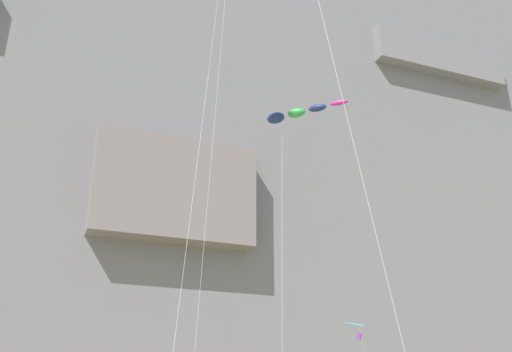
{
  "coord_description": "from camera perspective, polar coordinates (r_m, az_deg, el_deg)",
  "views": [
    {
      "loc": [
        -10.64,
        -1.53,
        2.72
      ],
      "look_at": [
        -0.42,
        24.87,
        14.58
      ],
      "focal_mm": 41.46,
      "sensor_mm": 36.0,
      "label": 1
    }
  ],
  "objects": [
    {
      "name": "kite_delta_high_left",
      "position": [
        46.84,
        10.38,
        -14.89
      ],
      "size": [
        2.81,
        2.63,
        9.12
      ],
      "color": "#38B2D1",
      "rests_on": "ground"
    },
    {
      "name": "kite_windsock_upper_mid",
      "position": [
        32.85,
        3.74,
        5.99
      ],
      "size": [
        5.05,
        5.27,
        18.83
      ],
      "color": "navy",
      "rests_on": "ground"
    },
    {
      "name": "cliff_face",
      "position": [
        75.14,
        -10.11,
        8.54
      ],
      "size": [
        180.0,
        34.02,
        82.59
      ],
      "color": "gray",
      "rests_on": "ground"
    }
  ]
}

